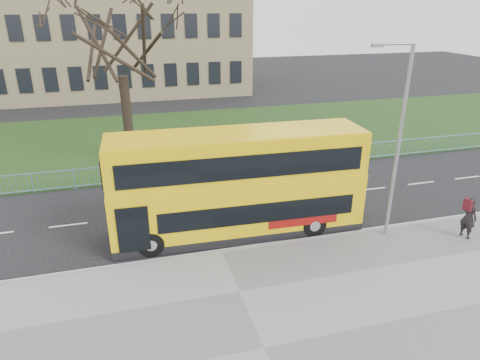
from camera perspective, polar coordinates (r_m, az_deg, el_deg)
name	(u,v)px	position (r m, az deg, el deg)	size (l,w,h in m)	color
ground	(214,235)	(18.18, -3.52, -7.29)	(120.00, 120.00, 0.00)	black
pavement	(264,349)	(12.89, 3.19, -21.62)	(80.00, 10.50, 0.12)	slate
kerb	(222,252)	(16.85, -2.42, -9.62)	(80.00, 0.20, 0.14)	gray
grass_verge	(172,138)	(31.26, -9.01, 5.56)	(80.00, 15.40, 0.08)	#1E3613
guard_railing	(189,168)	(23.85, -6.85, 1.55)	(40.00, 0.12, 1.10)	#73ACCC
bare_tree	(121,58)	(25.63, -15.57, 15.39)	(8.55, 8.55, 12.21)	black
civic_building	(97,23)	(50.55, -18.49, 19.19)	(30.00, 15.00, 14.00)	#8E7E5A
yellow_bus	(238,181)	(17.39, -0.28, -0.19)	(10.36, 2.81, 4.31)	yellow
pedestrian	(469,217)	(19.66, 28.17, -4.41)	(0.65, 0.43, 1.79)	black
street_lamp	(397,137)	(17.37, 20.23, 5.37)	(1.62, 0.33, 7.64)	gray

